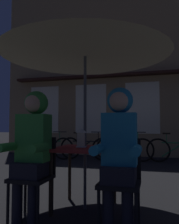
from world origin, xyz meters
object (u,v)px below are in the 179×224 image
object	(u,v)px
lantern	(82,137)
chair_left	(35,172)
person_right_hooded	(119,141)
bicycle_nearest	(48,147)
patio_umbrella	(85,42)
person_left_hooded	(33,140)
bicycle_fourth	(178,150)
chair_right	(120,176)
bicycle_third	(124,149)
bicycle_second	(86,148)
cafe_table	(85,156)

from	to	relation	value
lantern	chair_left	size ratio (longest dim) A/B	0.27
person_right_hooded	bicycle_nearest	distance (m)	5.11
patio_umbrella	person_left_hooded	bearing A→B (deg)	-138.43
person_right_hooded	bicycle_fourth	bearing A→B (deg)	77.67
chair_right	person_right_hooded	xyz separation A→B (m)	(0.00, -0.06, 0.36)
lantern	bicycle_third	bearing A→B (deg)	89.43
bicycle_fourth	bicycle_second	bearing A→B (deg)	-179.33
chair_left	bicycle_fourth	xyz separation A→B (m)	(1.92, 4.35, -0.14)
chair_right	person_right_hooded	bearing A→B (deg)	-90.00
person_left_hooded	bicycle_third	world-z (taller)	person_left_hooded
patio_umbrella	bicycle_third	world-z (taller)	patio_umbrella
patio_umbrella	person_right_hooded	size ratio (longest dim) A/B	1.65
lantern	person_right_hooded	world-z (taller)	person_right_hooded
bicycle_fourth	lantern	bearing A→B (deg)	-110.34
lantern	person_left_hooded	xyz separation A→B (m)	(-0.44, -0.41, -0.01)
lantern	person_right_hooded	size ratio (longest dim) A/B	0.17
lantern	chair_right	world-z (taller)	lantern
person_left_hooded	bicycle_fourth	bearing A→B (deg)	66.42
patio_umbrella	chair_right	distance (m)	1.68
cafe_table	person_right_hooded	bearing A→B (deg)	-41.57
patio_umbrella	lantern	bearing A→B (deg)	-157.76
person_right_hooded	chair_right	bearing A→B (deg)	90.00
patio_umbrella	bicycle_fourth	bearing A→B (deg)	70.07
bicycle_fourth	bicycle_nearest	bearing A→B (deg)	-177.71
person_left_hooded	bicycle_second	bearing A→B (deg)	98.40
cafe_table	chair_left	world-z (taller)	chair_left
bicycle_nearest	bicycle_fourth	size ratio (longest dim) A/B	1.00
lantern	bicycle_second	world-z (taller)	lantern
bicycle_second	bicycle_third	xyz separation A→B (m)	(1.13, 0.05, 0.00)
person_left_hooded	bicycle_fourth	xyz separation A→B (m)	(1.92, 4.41, -0.50)
chair_right	bicycle_second	world-z (taller)	chair_right
patio_umbrella	lantern	distance (m)	1.20
lantern	person_right_hooded	xyz separation A→B (m)	(0.52, -0.41, -0.01)
patio_umbrella	person_right_hooded	xyz separation A→B (m)	(0.48, -0.43, -1.21)
cafe_table	patio_umbrella	bearing A→B (deg)	0.00
lantern	bicycle_fourth	distance (m)	4.29
person_right_hooded	bicycle_nearest	size ratio (longest dim) A/B	0.83
patio_umbrella	bicycle_nearest	xyz separation A→B (m)	(-2.30, 3.83, -1.71)
lantern	chair_right	distance (m)	0.73
patio_umbrella	chair_right	world-z (taller)	patio_umbrella
chair_right	bicycle_third	distance (m)	4.40
patio_umbrella	bicycle_second	distance (m)	4.45
chair_left	person_left_hooded	xyz separation A→B (m)	(-0.00, -0.06, 0.36)
patio_umbrella	bicycle_second	world-z (taller)	patio_umbrella
cafe_table	bicycle_fourth	distance (m)	4.24
chair_right	bicycle_second	distance (m)	4.61
chair_right	bicycle_nearest	size ratio (longest dim) A/B	0.52
cafe_table	bicycle_nearest	bearing A→B (deg)	120.93
person_left_hooded	bicycle_nearest	xyz separation A→B (m)	(-1.82, 4.26, -0.50)
lantern	bicycle_nearest	xyz separation A→B (m)	(-2.26, 3.85, -0.51)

